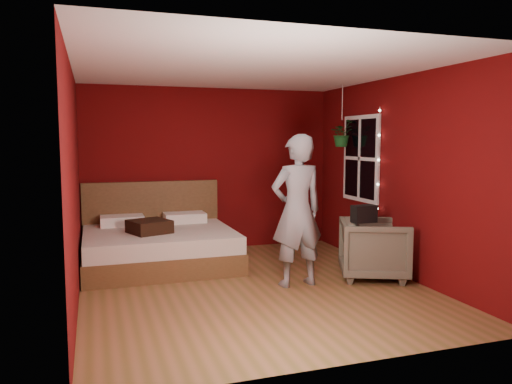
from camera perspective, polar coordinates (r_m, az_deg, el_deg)
The scene contains 10 objects.
floor at distance 6.17m, azimuth -0.36°, elevation -10.75°, with size 4.50×4.50×0.00m, color brown.
room_walls at distance 5.91m, azimuth -0.37°, elevation 5.04°, with size 4.04×4.54×2.62m.
window at distance 7.54m, azimuth 11.86°, elevation 3.76°, with size 0.05×0.97×1.27m.
fairy_lights at distance 7.08m, azimuth 13.82°, elevation 3.58°, with size 0.04×0.04×1.45m.
bed at distance 7.25m, azimuth -11.07°, elevation -5.92°, with size 2.06×1.76×1.14m.
person at distance 6.05m, azimuth 4.70°, elevation -2.15°, with size 0.67×0.44×1.85m, color gray.
armchair at distance 6.62m, azimuth 13.36°, elevation -6.33°, with size 0.82×0.84×0.76m, color #666451.
handbag at distance 6.27m, azimuth 12.24°, elevation -2.45°, with size 0.30×0.15×0.21m, color black.
throw_pillow at distance 6.94m, azimuth -12.09°, elevation -3.88°, with size 0.49×0.49×0.17m, color black.
hanging_plant at distance 7.71m, azimuth 9.78°, elevation 6.62°, with size 0.44×0.41×0.93m.
Camera 1 is at (-1.81, -5.62, 1.78)m, focal length 35.00 mm.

